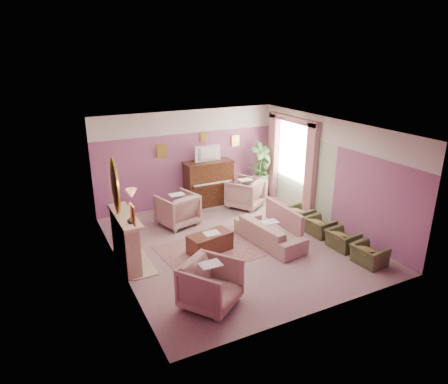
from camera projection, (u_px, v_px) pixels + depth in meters
name	position (u px, v px, depth m)	size (l,w,h in m)	color
floor	(236.00, 243.00, 9.61)	(5.50, 6.00, 0.01)	gray
ceiling	(238.00, 128.00, 8.67)	(5.50, 6.00, 0.01)	white
wall_back	(188.00, 158.00, 11.67)	(5.50, 0.02, 2.80)	#774872
wall_front	(323.00, 241.00, 6.62)	(5.50, 0.02, 2.80)	#774872
wall_left	(116.00, 209.00, 7.98)	(0.02, 6.00, 2.80)	#774872
wall_right	(330.00, 173.00, 10.31)	(0.02, 6.00, 2.80)	#774872
picture_rail_band	(187.00, 122.00, 11.30)	(5.50, 0.01, 0.65)	silver
stripe_panel	(299.00, 172.00, 11.51)	(0.01, 3.00, 2.15)	#B2CBA7
fireplace_surround	(125.00, 241.00, 8.50)	(0.30, 1.40, 1.10)	tan
fireplace_inset	(131.00, 246.00, 8.59)	(0.18, 0.72, 0.68)	black
fire_ember	(133.00, 254.00, 8.67)	(0.06, 0.54, 0.10)	#F23718
mantel_shelf	(125.00, 216.00, 8.32)	(0.40, 1.55, 0.07)	tan
hearth	(137.00, 261.00, 8.76)	(0.55, 1.50, 0.02)	tan
mirror_frame	(115.00, 186.00, 8.03)	(0.04, 0.72, 1.20)	gold
mirror_glass	(116.00, 186.00, 8.04)	(0.01, 0.60, 1.06)	silver
sconce_shade	(131.00, 193.00, 7.12)	(0.20, 0.20, 0.16)	#FF906D
piano	(208.00, 183.00, 11.86)	(1.40, 0.60, 1.30)	#3D1F10
piano_keyshelf	(214.00, 185.00, 11.54)	(1.30, 0.12, 0.06)	#3D1F10
piano_keys	(213.00, 183.00, 11.53)	(1.20, 0.08, 0.02)	silver
piano_top	(208.00, 162.00, 11.64)	(1.45, 0.65, 0.04)	#3D1F10
television	(209.00, 153.00, 11.50)	(0.80, 0.12, 0.48)	black
print_back_left	(162.00, 151.00, 11.19)	(0.30, 0.03, 0.38)	gold
print_back_right	(235.00, 141.00, 12.16)	(0.26, 0.03, 0.34)	gold
print_back_mid	(204.00, 137.00, 11.64)	(0.22, 0.03, 0.26)	gold
print_left_wall	(132.00, 214.00, 6.88)	(0.03, 0.28, 0.36)	gold
window_blind	(294.00, 149.00, 11.49)	(0.03, 1.40, 1.80)	beige
curtain_left	(311.00, 171.00, 10.82)	(0.16, 0.34, 2.60)	#A5686D
curtain_right	(273.00, 156.00, 12.37)	(0.16, 0.34, 2.60)	#A5686D
pelmet	(293.00, 119.00, 11.17)	(0.16, 2.20, 0.16)	#A5686D
mantel_plant	(118.00, 200.00, 8.73)	(0.16, 0.16, 0.28)	#3F6E34
mantel_vase	(131.00, 220.00, 7.87)	(0.16, 0.16, 0.16)	silver
area_rug	(216.00, 249.00, 9.33)	(2.50, 1.80, 0.01)	#875755
coffee_table	(210.00, 243.00, 9.15)	(1.00, 0.50, 0.45)	#4C261A
table_paper	(212.00, 233.00, 9.09)	(0.35, 0.28, 0.01)	beige
sofa	(270.00, 228.00, 9.51)	(0.64, 1.93, 0.78)	tan
sofa_throw	(284.00, 217.00, 9.61)	(0.10, 1.46, 0.54)	#A5686D
floral_armchair_left	(177.00, 208.00, 10.50)	(0.92, 0.92, 0.95)	tan
floral_armchair_right	(245.00, 192.00, 11.68)	(0.92, 0.92, 0.95)	tan
floral_armchair_front	(211.00, 283.00, 7.12)	(0.92, 0.92, 0.95)	tan
olive_chair_a	(369.00, 252.00, 8.58)	(0.48, 0.68, 0.59)	#4A502D
olive_chair_b	(343.00, 237.00, 9.27)	(0.48, 0.68, 0.59)	#4A502D
olive_chair_c	(320.00, 224.00, 9.96)	(0.48, 0.68, 0.59)	#4A502D
olive_chair_d	(300.00, 213.00, 10.65)	(0.48, 0.68, 0.59)	#4A502D
side_table	(260.00, 186.00, 12.60)	(0.52, 0.52, 0.70)	silver
side_plant_big	(260.00, 170.00, 12.43)	(0.30, 0.30, 0.34)	#3F6E34
side_plant_small	(265.00, 171.00, 12.40)	(0.16, 0.16, 0.28)	#3F6E34
palm_pot	(260.00, 192.00, 12.57)	(0.34, 0.34, 0.34)	#A6552E
palm_plant	(261.00, 165.00, 12.27)	(0.76, 0.76, 1.44)	#3F6E34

